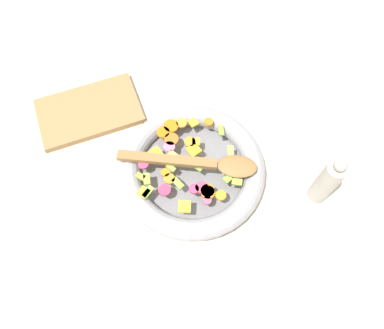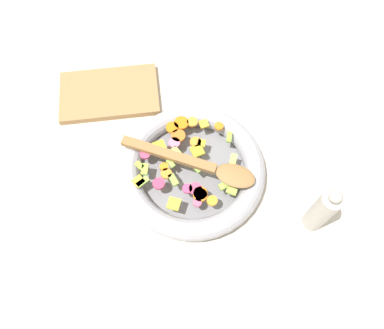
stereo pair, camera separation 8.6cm
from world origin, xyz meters
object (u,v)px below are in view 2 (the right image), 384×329
Objects in this scene: skillet at (192,170)px; pepper_mill at (322,211)px; wooden_spoon at (202,165)px; cutting_board at (109,93)px.

pepper_mill is (-0.25, 0.15, 0.06)m from skillet.
wooden_spoon reaches higher than cutting_board.
skillet is 1.98× the size of pepper_mill.
pepper_mill is at bearing 137.42° from cutting_board.
cutting_board is at bearing -42.58° from pepper_mill.
pepper_mill is 0.68× the size of cutting_board.
wooden_spoon is at bearing 128.39° from cutting_board.
pepper_mill reaches higher than skillet.
cutting_board is at bearing -53.36° from skillet.
skillet is at bearing -26.35° from wooden_spoon.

